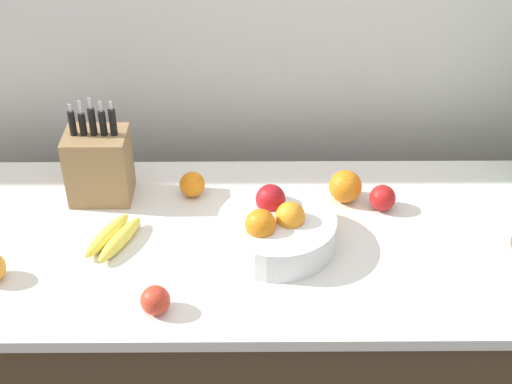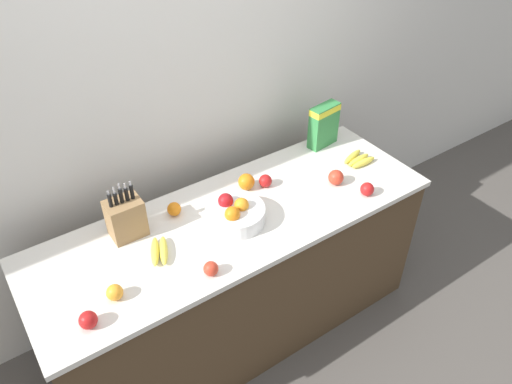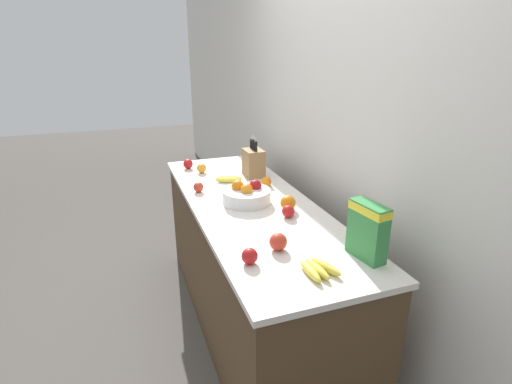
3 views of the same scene
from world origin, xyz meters
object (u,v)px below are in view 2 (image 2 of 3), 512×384
apple_rear (88,320)px  fruit_bowl (235,214)px  orange_front_left (174,209)px  apple_middle (367,189)px  apple_by_knife_block (336,177)px  orange_mid_right (115,292)px  cereal_box (324,124)px  orange_by_cereal (246,182)px  apple_leftmost (265,181)px  knife_block (126,218)px  banana_bunch_right (358,159)px  apple_front (211,269)px  banana_bunch_left (159,251)px

apple_rear → fruit_bowl: bearing=14.0°
fruit_bowl → orange_front_left: 0.30m
orange_front_left → apple_middle: bearing=-25.3°
apple_by_knife_block → orange_mid_right: bearing=-176.5°
cereal_box → apple_rear: bearing=-170.9°
apple_rear → orange_by_cereal: 1.05m
apple_leftmost → orange_mid_right: same height
knife_block → apple_middle: size_ratio=4.14×
knife_block → banana_bunch_right: bearing=-7.8°
cereal_box → banana_bunch_right: cereal_box is taller
knife_block → orange_by_cereal: knife_block is taller
apple_middle → orange_front_left: apple_middle is taller
apple_rear → apple_front: bearing=-3.6°
knife_block → orange_front_left: knife_block is taller
fruit_bowl → apple_leftmost: fruit_bowl is taller
cereal_box → banana_bunch_right: size_ratio=1.41×
banana_bunch_left → orange_by_cereal: (0.59, 0.18, 0.03)m
apple_middle → banana_bunch_left: bearing=168.6°
apple_leftmost → orange_by_cereal: orange_by_cereal is taller
knife_block → orange_front_left: 0.25m
apple_front → orange_front_left: bearing=83.4°
fruit_bowl → apple_by_knife_block: fruit_bowl is taller
cereal_box → apple_front: 1.19m
apple_by_knife_block → orange_by_cereal: bearing=150.5°
cereal_box → orange_by_cereal: 0.62m
apple_rear → apple_middle: bearing=-0.5°
apple_by_knife_block → apple_middle: (0.07, -0.16, -0.01)m
knife_block → orange_mid_right: (-0.20, -0.33, -0.06)m
fruit_bowl → apple_front: 0.35m
banana_bunch_left → banana_bunch_right: (1.23, 0.03, 0.00)m
fruit_bowl → orange_by_cereal: fruit_bowl is taller
orange_by_cereal → orange_mid_right: orange_by_cereal is taller
orange_front_left → banana_bunch_left: bearing=-131.4°
fruit_bowl → apple_rear: (-0.79, -0.20, -0.01)m
orange_by_cereal → fruit_bowl: bearing=-135.5°
fruit_bowl → orange_mid_right: fruit_bowl is taller
banana_bunch_left → apple_by_knife_block: bearing=-3.1°
banana_bunch_left → apple_middle: 1.09m
cereal_box → apple_leftmost: 0.54m
apple_rear → orange_by_cereal: orange_by_cereal is taller
cereal_box → orange_by_cereal: size_ratio=2.93×
apple_middle → apple_front: bearing=-178.7°
apple_leftmost → apple_by_knife_block: (0.32, -0.19, 0.01)m
fruit_bowl → orange_by_cereal: bearing=44.5°
banana_bunch_right → apple_front: apple_front is taller
apple_leftmost → banana_bunch_left: bearing=-168.4°
apple_middle → apple_leftmost: bearing=137.6°
apple_middle → apple_front: size_ratio=1.09×
apple_front → orange_front_left: orange_front_left is taller
fruit_bowl → banana_bunch_right: 0.84m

